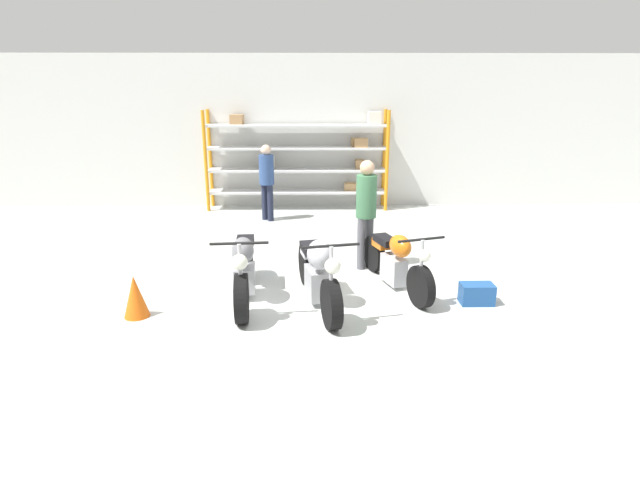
{
  "coord_description": "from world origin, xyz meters",
  "views": [
    {
      "loc": [
        -0.09,
        -6.47,
        2.76
      ],
      "look_at": [
        0.0,
        0.4,
        0.7
      ],
      "focal_mm": 28.0,
      "sensor_mm": 36.0,
      "label": 1
    }
  ],
  "objects_px": {
    "motorcycle_grey": "(244,268)",
    "person_near_rack": "(366,206)",
    "traffic_cone": "(135,296)",
    "shelving_rack": "(301,157)",
    "motorcycle_silver": "(318,272)",
    "motorcycle_orange": "(396,261)",
    "person_browsing": "(267,177)",
    "toolbox": "(477,294)"
  },
  "relations": [
    {
      "from": "person_near_rack",
      "to": "traffic_cone",
      "type": "xyz_separation_m",
      "value": [
        -3.08,
        -1.79,
        -0.75
      ]
    },
    {
      "from": "motorcycle_orange",
      "to": "toolbox",
      "type": "height_order",
      "value": "motorcycle_orange"
    },
    {
      "from": "motorcycle_silver",
      "to": "traffic_cone",
      "type": "height_order",
      "value": "motorcycle_silver"
    },
    {
      "from": "person_browsing",
      "to": "traffic_cone",
      "type": "bearing_deg",
      "value": 26.87
    },
    {
      "from": "motorcycle_silver",
      "to": "motorcycle_orange",
      "type": "xyz_separation_m",
      "value": [
        1.13,
        0.58,
        -0.05
      ]
    },
    {
      "from": "motorcycle_grey",
      "to": "person_browsing",
      "type": "relative_size",
      "value": 1.27
    },
    {
      "from": "motorcycle_grey",
      "to": "person_near_rack",
      "type": "bearing_deg",
      "value": 120.54
    },
    {
      "from": "shelving_rack",
      "to": "motorcycle_grey",
      "type": "height_order",
      "value": "shelving_rack"
    },
    {
      "from": "motorcycle_orange",
      "to": "traffic_cone",
      "type": "height_order",
      "value": "motorcycle_orange"
    },
    {
      "from": "motorcycle_silver",
      "to": "toolbox",
      "type": "bearing_deg",
      "value": 77.33
    },
    {
      "from": "shelving_rack",
      "to": "traffic_cone",
      "type": "bearing_deg",
      "value": -107.9
    },
    {
      "from": "motorcycle_silver",
      "to": "shelving_rack",
      "type": "bearing_deg",
      "value": 171.32
    },
    {
      "from": "motorcycle_orange",
      "to": "person_browsing",
      "type": "height_order",
      "value": "person_browsing"
    },
    {
      "from": "shelving_rack",
      "to": "traffic_cone",
      "type": "height_order",
      "value": "shelving_rack"
    },
    {
      "from": "motorcycle_silver",
      "to": "motorcycle_grey",
      "type": "bearing_deg",
      "value": -112.15
    },
    {
      "from": "motorcycle_grey",
      "to": "toolbox",
      "type": "relative_size",
      "value": 4.78
    },
    {
      "from": "traffic_cone",
      "to": "toolbox",
      "type": "bearing_deg",
      "value": 4.37
    },
    {
      "from": "motorcycle_silver",
      "to": "person_near_rack",
      "type": "bearing_deg",
      "value": 139.6
    },
    {
      "from": "person_near_rack",
      "to": "toolbox",
      "type": "xyz_separation_m",
      "value": [
        1.37,
        -1.45,
        -0.89
      ]
    },
    {
      "from": "motorcycle_grey",
      "to": "person_browsing",
      "type": "xyz_separation_m",
      "value": [
        -0.07,
        4.38,
        0.53
      ]
    },
    {
      "from": "toolbox",
      "to": "traffic_cone",
      "type": "distance_m",
      "value": 4.47
    },
    {
      "from": "motorcycle_silver",
      "to": "person_near_rack",
      "type": "xyz_separation_m",
      "value": [
        0.77,
        1.43,
        0.58
      ]
    },
    {
      "from": "motorcycle_silver",
      "to": "traffic_cone",
      "type": "distance_m",
      "value": 2.35
    },
    {
      "from": "motorcycle_grey",
      "to": "person_near_rack",
      "type": "relative_size",
      "value": 1.21
    },
    {
      "from": "shelving_rack",
      "to": "motorcycle_silver",
      "type": "distance_m",
      "value": 5.81
    },
    {
      "from": "motorcycle_grey",
      "to": "person_browsing",
      "type": "bearing_deg",
      "value": 176.28
    },
    {
      "from": "shelving_rack",
      "to": "toolbox",
      "type": "distance_m",
      "value": 6.37
    },
    {
      "from": "person_browsing",
      "to": "traffic_cone",
      "type": "height_order",
      "value": "person_browsing"
    },
    {
      "from": "motorcycle_orange",
      "to": "toolbox",
      "type": "relative_size",
      "value": 4.49
    },
    {
      "from": "motorcycle_silver",
      "to": "person_browsing",
      "type": "height_order",
      "value": "person_browsing"
    },
    {
      "from": "traffic_cone",
      "to": "shelving_rack",
      "type": "bearing_deg",
      "value": 72.1
    },
    {
      "from": "motorcycle_grey",
      "to": "person_browsing",
      "type": "height_order",
      "value": "person_browsing"
    },
    {
      "from": "motorcycle_silver",
      "to": "toolbox",
      "type": "height_order",
      "value": "motorcycle_silver"
    },
    {
      "from": "toolbox",
      "to": "motorcycle_silver",
      "type": "bearing_deg",
      "value": 179.41
    },
    {
      "from": "person_near_rack",
      "to": "toolbox",
      "type": "relative_size",
      "value": 3.96
    },
    {
      "from": "motorcycle_orange",
      "to": "traffic_cone",
      "type": "relative_size",
      "value": 3.59
    },
    {
      "from": "motorcycle_grey",
      "to": "person_browsing",
      "type": "distance_m",
      "value": 4.41
    },
    {
      "from": "motorcycle_orange",
      "to": "traffic_cone",
      "type": "xyz_separation_m",
      "value": [
        -3.44,
        -0.94,
        -0.13
      ]
    },
    {
      "from": "motorcycle_grey",
      "to": "toolbox",
      "type": "bearing_deg",
      "value": 81.72
    },
    {
      "from": "shelving_rack",
      "to": "person_browsing",
      "type": "distance_m",
      "value": 1.42
    },
    {
      "from": "shelving_rack",
      "to": "motorcycle_silver",
      "type": "height_order",
      "value": "shelving_rack"
    },
    {
      "from": "person_browsing",
      "to": "motorcycle_silver",
      "type": "bearing_deg",
      "value": 54.26
    }
  ]
}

